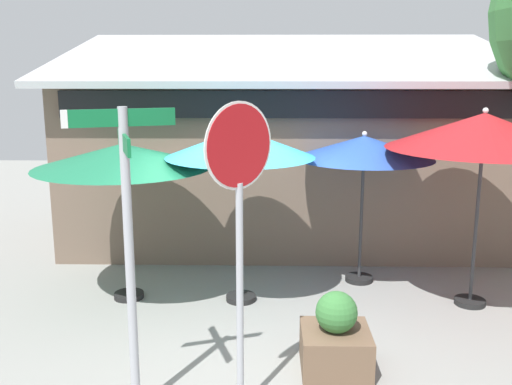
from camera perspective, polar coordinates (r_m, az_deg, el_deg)
ground_plane at (r=7.82m, az=-1.93°, el=-13.80°), size 28.00×28.00×0.10m
cafe_building at (r=11.78m, az=2.98°, el=3.82°), size 8.66×4.76×4.10m
street_sign_post at (r=5.61m, az=-12.46°, el=-3.60°), size 0.96×0.91×3.03m
stop_sign at (r=5.42m, az=-1.65°, el=-0.70°), size 0.59×0.59×3.08m
patio_umbrella_forest_green_left at (r=8.48m, az=-12.97°, el=3.41°), size 2.53×2.53×2.39m
patio_umbrella_teal_center at (r=8.14m, az=-1.57°, el=4.71°), size 2.11×2.11×2.61m
patio_umbrella_royal_blue_right at (r=9.10m, az=10.54°, el=4.24°), size 2.15×2.15×2.42m
patio_umbrella_crimson_far_right at (r=8.55m, az=21.42°, el=5.56°), size 2.65×2.65×2.84m
sidewalk_planter at (r=6.84m, az=7.81°, el=-14.09°), size 0.77×0.77×0.93m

